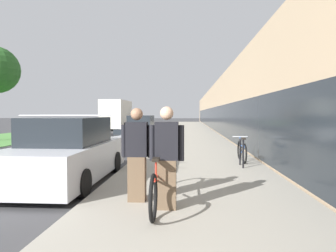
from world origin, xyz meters
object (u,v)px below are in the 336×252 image
vintage_roadster_curbside (123,143)px  parked_sedan_far (141,129)px  bike_rack_hoop (242,150)px  person_bystander (137,154)px  tandem_bicycle (160,181)px  cruiser_bike_nearest (242,151)px  moving_truck (118,115)px  parked_sedan_curbside (68,153)px  person_rider (167,158)px

vintage_roadster_curbside → parked_sedan_far: (-0.17, 6.06, 0.29)m
bike_rack_hoop → vintage_roadster_curbside: (-4.54, 3.91, -0.18)m
person_bystander → vintage_roadster_curbside: (-1.96, 7.72, -0.54)m
tandem_bicycle → cruiser_bike_nearest: size_ratio=1.72×
tandem_bicycle → cruiser_bike_nearest: 5.40m
tandem_bicycle → person_bystander: (-0.43, 0.05, 0.48)m
tandem_bicycle → person_bystander: bearing=173.5°
parked_sedan_far → moving_truck: 13.63m
tandem_bicycle → vintage_roadster_curbside: size_ratio=0.72×
parked_sedan_curbside → moving_truck: 25.20m
moving_truck → person_bystander: bearing=-75.8°
person_rider → cruiser_bike_nearest: size_ratio=1.07×
cruiser_bike_nearest → vintage_roadster_curbside: bearing=148.4°
person_rider → person_bystander: size_ratio=1.01×
tandem_bicycle → parked_sedan_curbside: bearing=142.9°
parked_sedan_far → moving_truck: (-4.60, 12.80, 0.85)m
person_bystander → person_rider: bearing=-35.0°
tandem_bicycle → moving_truck: moving_truck is taller
bike_rack_hoop → vintage_roadster_curbside: size_ratio=0.22×
cruiser_bike_nearest → parked_sedan_curbside: bearing=-148.3°
person_rider → moving_truck: (-7.30, 26.99, 0.60)m
person_bystander → vintage_roadster_curbside: bearing=104.2°
tandem_bicycle → parked_sedan_far: size_ratio=0.60×
person_bystander → moving_truck: size_ratio=0.23×
person_rider → cruiser_bike_nearest: bearing=67.3°
parked_sedan_curbside → parked_sedan_far: (-0.06, 11.95, -0.01)m
cruiser_bike_nearest → vintage_roadster_curbside: 5.55m
person_rider → vintage_roadster_curbside: (-2.54, 8.13, -0.55)m
moving_truck → parked_sedan_curbside: bearing=-79.3°
vintage_roadster_curbside → cruiser_bike_nearest: bearing=-31.6°
bike_rack_hoop → moving_truck: (-9.30, 22.77, 0.96)m
person_rider → cruiser_bike_nearest: 5.69m
tandem_bicycle → parked_sedan_curbside: (-2.49, 1.88, 0.24)m
person_rider → parked_sedan_curbside: size_ratio=0.38×
parked_sedan_curbside → person_bystander: bearing=-41.6°
parked_sedan_curbside → vintage_roadster_curbside: size_ratio=1.17×
person_bystander → parked_sedan_curbside: 2.77m
cruiser_bike_nearest → parked_sedan_far: (-4.89, 8.96, 0.27)m
cruiser_bike_nearest → vintage_roadster_curbside: size_ratio=0.42×
tandem_bicycle → bike_rack_hoop: size_ratio=3.31×
bike_rack_hoop → person_rider: bearing=-115.3°
parked_sedan_curbside → moving_truck: bearing=100.7°
bike_rack_hoop → moving_truck: 24.61m
tandem_bicycle → person_bystander: person_bystander is taller
vintage_roadster_curbside → parked_sedan_far: parked_sedan_far is taller
person_rider → moving_truck: bearing=105.1°
person_rider → moving_truck: moving_truck is taller
bike_rack_hoop → moving_truck: size_ratio=0.11×
cruiser_bike_nearest → moving_truck: (-9.49, 21.77, 1.12)m
person_bystander → cruiser_bike_nearest: size_ratio=1.06×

